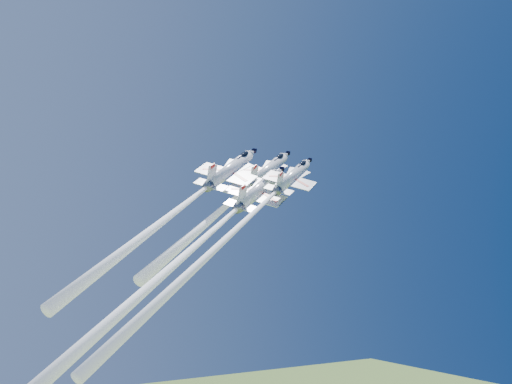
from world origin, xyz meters
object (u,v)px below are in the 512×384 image
jet_lead (232,201)px  jet_slot (189,252)px  jet_left (181,207)px  jet_right (232,233)px

jet_lead → jet_slot: (-14.14, -12.57, -9.60)m
jet_left → jet_right: (3.47, -11.20, -4.62)m
jet_lead → jet_slot: bearing=-83.8°
jet_lead → jet_slot: size_ratio=0.77×
jet_left → jet_slot: (-2.47, -8.90, -7.42)m
jet_lead → jet_right: size_ratio=0.83×
jet_left → jet_lead: bearing=72.1°
jet_right → jet_slot: jet_right is taller
jet_slot → jet_right: bearing=33.5°
jet_right → jet_slot: size_ratio=0.93×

